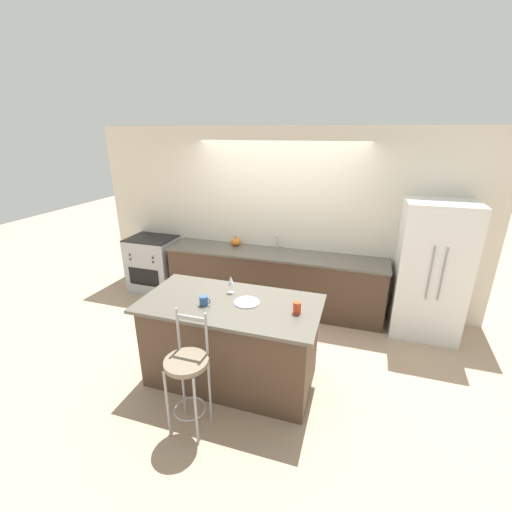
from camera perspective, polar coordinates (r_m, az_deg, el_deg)
ground_plane at (r=5.22m, az=1.76°, el=-10.10°), size 18.00×18.00×0.00m
wall_back at (r=5.32m, az=3.95°, el=6.20°), size 6.00×0.07×2.70m
back_counter at (r=5.33m, az=2.90°, el=-3.98°), size 3.33×0.66×0.90m
sink_faucet at (r=5.30m, az=3.56°, el=2.65°), size 0.02×0.13×0.22m
kitchen_island at (r=3.84m, az=-4.15°, el=-13.98°), size 1.88×0.97×0.96m
refrigerator at (r=5.05m, az=27.08°, el=-2.09°), size 0.85×0.73×1.82m
oven_range at (r=6.16m, az=-16.66°, el=-1.27°), size 0.77×0.64×0.94m
bar_stool_near at (r=3.25m, az=-11.33°, el=-18.53°), size 0.39×0.39×1.17m
dinner_plate at (r=3.57m, az=-1.56°, el=-7.68°), size 0.27×0.27×0.02m
wine_glass at (r=3.73m, az=-4.21°, el=-4.15°), size 0.07×0.07×0.20m
coffee_mug at (r=3.55m, az=-8.68°, el=-7.36°), size 0.12×0.09×0.10m
tumbler_cup at (r=3.38m, az=6.85°, el=-8.52°), size 0.08×0.08×0.12m
pumpkin_decoration at (r=5.47m, az=-3.42°, el=2.38°), size 0.16×0.16×0.15m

